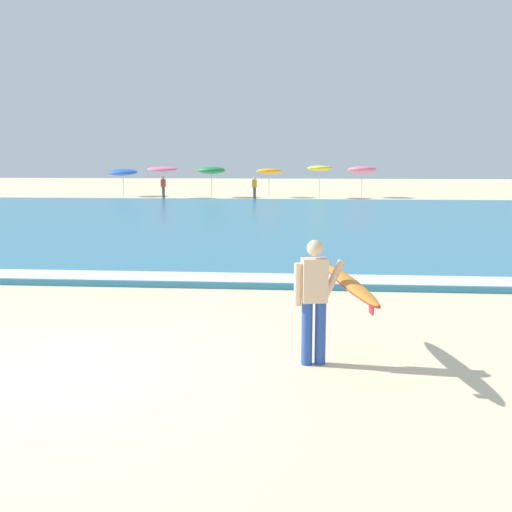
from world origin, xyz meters
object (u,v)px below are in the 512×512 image
object	(u,v)px
beach_umbrella_1	(163,169)
surfer_with_board	(330,291)
beach_umbrella_4	(320,168)
beachgoer_near_row_mid	(163,187)
beach_umbrella_2	(211,170)
beachgoer_near_row_left	(254,187)
beach_umbrella_5	(362,170)
beach_umbrella_0	(123,172)
beach_umbrella_3	(269,171)

from	to	relation	value
beach_umbrella_1	surfer_with_board	bearing A→B (deg)	-73.14
beach_umbrella_4	beachgoer_near_row_mid	size ratio (longest dim) A/B	1.49
beach_umbrella_1	beach_umbrella_2	distance (m)	3.58
surfer_with_board	beach_umbrella_4	xyz separation A→B (m)	(0.56, 36.08, 1.10)
beachgoer_near_row_left	beach_umbrella_4	bearing A→B (deg)	24.25
beach_umbrella_4	beach_umbrella_5	world-z (taller)	beach_umbrella_4
surfer_with_board	beach_umbrella_0	distance (m)	39.73
beach_umbrella_0	beach_umbrella_5	size ratio (longest dim) A/B	0.93
beach_umbrella_3	beach_umbrella_4	xyz separation A→B (m)	(3.67, -0.61, 0.23)
beach_umbrella_0	beach_umbrella_3	distance (m)	11.04
beachgoer_near_row_left	beach_umbrella_5	bearing A→B (deg)	21.69
beach_umbrella_3	beachgoer_near_row_left	world-z (taller)	beach_umbrella_3
beach_umbrella_3	beach_umbrella_5	distance (m)	6.78
beach_umbrella_3	beachgoer_near_row_left	xyz separation A→B (m)	(-0.84, -2.64, -1.05)
beachgoer_near_row_left	beach_umbrella_3	bearing A→B (deg)	72.42
beach_umbrella_3	beach_umbrella_5	world-z (taller)	beach_umbrella_5
surfer_with_board	beach_umbrella_2	bearing A→B (deg)	101.35
beach_umbrella_0	beach_umbrella_3	xyz separation A→B (m)	(11.03, -0.42, 0.10)
surfer_with_board	beachgoer_near_row_mid	size ratio (longest dim) A/B	1.60
beach_umbrella_2	beach_umbrella_4	xyz separation A→B (m)	(7.86, -0.30, 0.16)
beach_umbrella_4	beach_umbrella_5	size ratio (longest dim) A/B	1.00
beach_umbrella_5	beach_umbrella_2	bearing A→B (deg)	-176.36
surfer_with_board	beach_umbrella_5	bearing A→B (deg)	84.37
beach_umbrella_0	beach_umbrella_4	distance (m)	14.74
beach_umbrella_3	surfer_with_board	bearing A→B (deg)	-85.15
beach_umbrella_2	beachgoer_near_row_left	bearing A→B (deg)	-34.74
beach_umbrella_1	beach_umbrella_4	bearing A→B (deg)	5.45
beach_umbrella_4	beachgoer_near_row_mid	distance (m)	11.18
beach_umbrella_2	beach_umbrella_3	size ratio (longest dim) A/B	1.04
beach_umbrella_4	beachgoer_near_row_mid	bearing A→B (deg)	-169.85
beach_umbrella_0	beach_umbrella_4	size ratio (longest dim) A/B	0.93
beach_umbrella_5	beachgoer_near_row_left	distance (m)	8.26
beach_umbrella_1	beachgoer_near_row_left	world-z (taller)	beach_umbrella_1
beach_umbrella_1	beach_umbrella_5	size ratio (longest dim) A/B	0.98
beachgoer_near_row_mid	surfer_with_board	bearing A→B (deg)	-73.09
beach_umbrella_2	beach_umbrella_1	bearing A→B (deg)	-157.61
beach_umbrella_2	beach_umbrella_3	xyz separation A→B (m)	(4.19, 0.32, -0.07)
surfer_with_board	beach_umbrella_1	bearing A→B (deg)	106.86
beach_umbrella_5	beachgoer_near_row_mid	size ratio (longest dim) A/B	1.48
surfer_with_board	beach_umbrella_2	distance (m)	37.12
beach_umbrella_3	beach_umbrella_4	bearing A→B (deg)	-9.46
beach_umbrella_5	beachgoer_near_row_mid	bearing A→B (deg)	-168.12
beach_umbrella_1	beachgoer_near_row_left	size ratio (longest dim) A/B	1.45
surfer_with_board	beach_umbrella_0	xyz separation A→B (m)	(-14.15, 37.11, 0.77)
beach_umbrella_2	beachgoer_near_row_mid	xyz separation A→B (m)	(-3.07, -2.25, -1.12)
beach_umbrella_0	beach_umbrella_3	size ratio (longest dim) A/B	1.01
beach_umbrella_1	beachgoer_near_row_left	xyz separation A→B (m)	(6.66, -0.96, -1.22)
surfer_with_board	beach_umbrella_1	size ratio (longest dim) A/B	1.10
beachgoer_near_row_mid	beach_umbrella_1	bearing A→B (deg)	104.69
beach_umbrella_3	beachgoer_near_row_mid	xyz separation A→B (m)	(-7.26, -2.57, -1.05)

